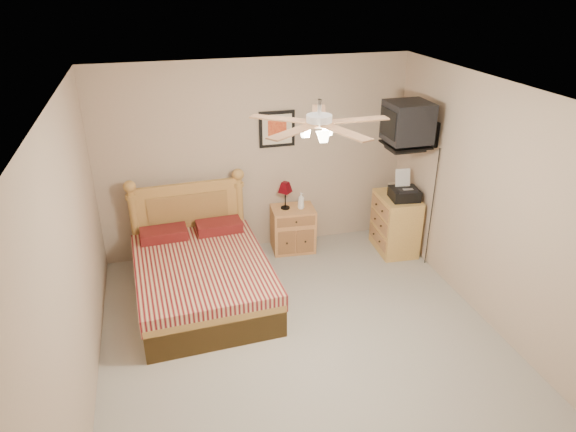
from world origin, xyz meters
name	(u,v)px	position (x,y,z in m)	size (l,w,h in m)	color
floor	(307,348)	(0.00, 0.00, 0.00)	(4.50, 4.50, 0.00)	gray
ceiling	(312,99)	(0.00, 0.00, 2.50)	(4.00, 4.50, 0.04)	white
wall_back	(256,158)	(0.00, 2.25, 1.25)	(4.00, 0.04, 2.50)	tan
wall_left	(72,269)	(-2.00, 0.00, 1.25)	(0.04, 4.50, 2.50)	tan
wall_right	(501,213)	(2.00, 0.00, 1.25)	(0.04, 4.50, 2.50)	tan
bed	(201,254)	(-0.89, 1.12, 0.60)	(1.41, 1.85, 1.20)	#B1843C
nightstand	(293,229)	(0.42, 2.00, 0.30)	(0.56, 0.42, 0.60)	#B07B4B
table_lamp	(285,195)	(0.33, 2.04, 0.79)	(0.20, 0.20, 0.37)	#4F040B
lotion_bottle	(301,201)	(0.52, 1.98, 0.71)	(0.09, 0.09, 0.22)	white
framed_picture	(277,129)	(0.27, 2.23, 1.62)	(0.46, 0.04, 0.46)	black
dresser	(395,223)	(1.73, 1.63, 0.39)	(0.46, 0.66, 0.78)	#B78845
fax_machine	(405,186)	(1.76, 1.54, 0.96)	(0.34, 0.37, 0.37)	black
magazine_lower	(391,189)	(1.73, 1.85, 0.79)	(0.20, 0.26, 0.02)	beige
magazine_upper	(391,187)	(1.75, 1.87, 0.82)	(0.22, 0.30, 0.02)	tan
wall_tv	(419,124)	(1.75, 1.34, 1.81)	(0.56, 0.46, 0.58)	black
ceiling_fan	(319,123)	(0.00, -0.20, 2.36)	(1.14, 1.14, 0.28)	white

